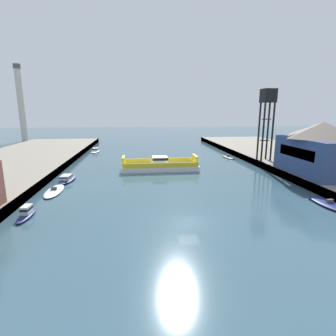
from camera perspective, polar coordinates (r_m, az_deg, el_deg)
The scene contains 11 objects.
ground_plane at distance 33.99m, azimuth 4.59°, elevation -11.58°, with size 400.00×400.00×0.00m, color #385666.
chain_ferry at distance 62.41m, azimuth -1.77°, elevation 0.57°, with size 18.05×6.56×3.30m.
moored_boat_near_left at distance 92.66m, azimuth -15.55°, elevation 3.70°, with size 2.95×7.12×1.32m.
moored_boat_near_right at distance 45.65m, azimuth 31.69°, elevation -6.73°, with size 3.18×7.92×1.05m.
moored_boat_mid_left at distance 80.32m, azimuth 12.94°, elevation 2.34°, with size 2.87×7.45×0.86m.
moored_boat_mid_right at distance 56.02m, azimuth -21.15°, elevation -2.18°, with size 3.01×7.54×1.33m.
moored_boat_far_left at distance 39.62m, azimuth -28.47°, elevation -8.65°, with size 1.55×5.06×1.54m.
moored_boat_far_right at distance 49.44m, azimuth -23.53°, elevation -4.59°, with size 2.86×8.24×0.93m.
warehouse_shed at distance 58.96m, azimuth 30.38°, elevation 3.73°, with size 10.37×15.85×10.16m.
crane_tower at distance 69.47m, azimuth 20.86°, elevation 12.58°, with size 3.09×3.09×17.35m.
smokestack_distant_b at distance 137.09m, azimuth -29.39°, elevation 12.54°, with size 2.96×2.96×33.57m.
Camera 1 is at (-6.25, -30.43, 13.79)m, focal length 28.00 mm.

